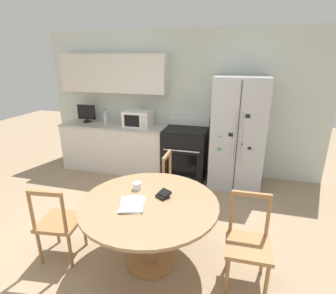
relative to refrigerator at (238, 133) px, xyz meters
name	(u,v)px	position (x,y,z in m)	size (l,w,h in m)	color
ground_plane	(124,259)	(-1.10, -2.22, -0.92)	(14.00, 14.00, 0.00)	#9E8466
back_wall	(163,96)	(-1.41, 0.38, 0.52)	(5.20, 0.44, 2.60)	silver
kitchen_counter	(116,147)	(-2.29, 0.07, -0.47)	(2.04, 0.64, 0.90)	silver
refrigerator	(238,133)	(0.00, 0.00, 0.00)	(0.85, 0.75, 1.84)	#B2B5BA
oven_range	(185,153)	(-0.89, 0.05, -0.45)	(0.75, 0.68, 1.08)	black
microwave	(138,119)	(-1.79, 0.06, 0.13)	(0.49, 0.40, 0.30)	white
countertop_tv	(86,113)	(-2.91, 0.14, 0.16)	(0.36, 0.16, 0.34)	black
counter_bottle	(105,118)	(-2.48, 0.09, 0.08)	(0.07, 0.07, 0.28)	silver
dining_table	(149,212)	(-0.80, -2.18, -0.29)	(1.40, 1.40, 0.75)	#997551
dining_chair_far	(178,187)	(-0.73, -1.20, -0.49)	(0.42, 0.42, 0.90)	#9E7042
dining_chair_left	(59,223)	(-1.78, -2.35, -0.49)	(0.47, 0.47, 0.90)	#9E7042
dining_chair_right	(248,244)	(0.18, -2.17, -0.49)	(0.43, 0.43, 0.90)	#9E7042
candle_glass	(137,186)	(-1.02, -1.97, -0.14)	(0.09, 0.09, 0.08)	silver
wallet	(163,195)	(-0.69, -2.06, -0.15)	(0.17, 0.17, 0.07)	black
mail_stack	(132,204)	(-0.94, -2.29, -0.16)	(0.31, 0.36, 0.02)	white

